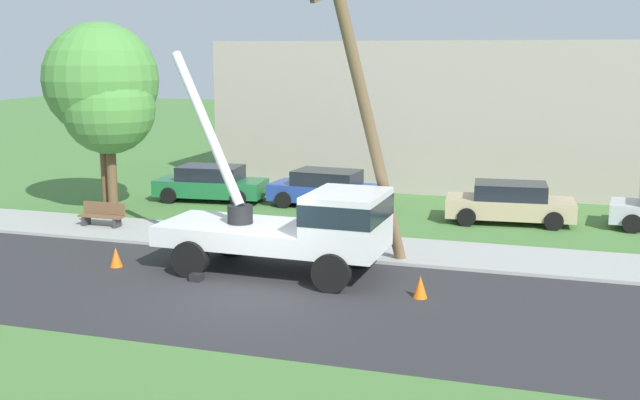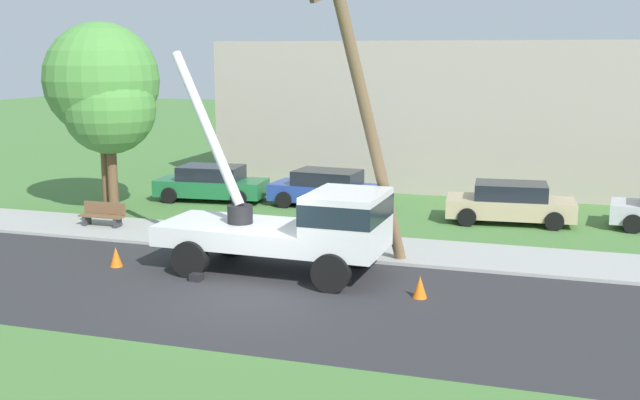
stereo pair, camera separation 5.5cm
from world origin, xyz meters
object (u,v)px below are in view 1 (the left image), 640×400
object	(u,v)px
utility_truck	(301,224)
roadside_tree_far	(101,80)
leaning_utility_pole	(366,111)
parked_sedan_tan	(510,203)
parked_sedan_green	(211,183)
traffic_cone_behind	(116,257)
roadside_tree_near	(108,108)
traffic_cone_ahead	(420,287)
park_bench	(102,215)
parked_sedan_blue	(327,188)

from	to	relation	value
utility_truck	roadside_tree_far	bearing A→B (deg)	149.53
leaning_utility_pole	parked_sedan_tan	world-z (taller)	leaning_utility_pole
parked_sedan_green	traffic_cone_behind	bearing A→B (deg)	-80.40
roadside_tree_near	roadside_tree_far	distance (m)	1.13
traffic_cone_ahead	park_bench	size ratio (longest dim) A/B	0.35
park_bench	roadside_tree_far	size ratio (longest dim) A/B	0.23
utility_truck	traffic_cone_ahead	distance (m)	3.77
parked_sedan_green	roadside_tree_far	size ratio (longest dim) A/B	0.65
utility_truck	parked_sedan_blue	size ratio (longest dim) A/B	1.49
leaning_utility_pole	roadside_tree_near	size ratio (longest dim) A/B	1.52
leaning_utility_pole	roadside_tree_far	size ratio (longest dim) A/B	1.22
leaning_utility_pole	parked_sedan_blue	xyz separation A→B (m)	(-3.58, 8.31, -3.69)
parked_sedan_tan	roadside_tree_far	size ratio (longest dim) A/B	0.64
traffic_cone_behind	parked_sedan_green	world-z (taller)	parked_sedan_green
park_bench	utility_truck	bearing A→B (deg)	-21.07
traffic_cone_ahead	utility_truck	bearing A→B (deg)	163.05
utility_truck	park_bench	distance (m)	8.87
traffic_cone_behind	roadside_tree_near	distance (m)	8.21
utility_truck	traffic_cone_behind	size ratio (longest dim) A/B	12.07
parked_sedan_blue	parked_sedan_tan	world-z (taller)	same
leaning_utility_pole	parked_sedan_blue	distance (m)	9.77
traffic_cone_ahead	roadside_tree_far	bearing A→B (deg)	152.81
park_bench	roadside_tree_near	size ratio (longest dim) A/B	0.28
parked_sedan_tan	park_bench	xyz separation A→B (m)	(-13.20, -5.10, -0.25)
parked_sedan_green	parked_sedan_tan	distance (m)	11.84
roadside_tree_near	roadside_tree_far	xyz separation A→B (m)	(-0.46, 0.31, 0.98)
leaning_utility_pole	park_bench	bearing A→B (deg)	166.44
utility_truck	park_bench	bearing A→B (deg)	158.93
parked_sedan_green	roadside_tree_near	distance (m)	5.29
utility_truck	parked_sedan_tan	world-z (taller)	utility_truck
leaning_utility_pole	parked_sedan_blue	bearing A→B (deg)	113.29
parked_sedan_blue	roadside_tree_near	world-z (taller)	roadside_tree_near
parked_sedan_green	roadside_tree_far	xyz separation A→B (m)	(-2.78, -3.20, 4.20)
utility_truck	traffic_cone_behind	world-z (taller)	utility_truck
leaning_utility_pole	parked_sedan_green	distance (m)	12.22
traffic_cone_ahead	parked_sedan_green	xyz separation A→B (m)	(-10.29, 9.91, 0.43)
roadside_tree_far	leaning_utility_pole	bearing A→B (deg)	-23.47
parked_sedan_tan	roadside_tree_far	distance (m)	15.42
traffic_cone_behind	roadside_tree_far	world-z (taller)	roadside_tree_far
traffic_cone_ahead	parked_sedan_green	size ratio (longest dim) A/B	0.12
utility_truck	parked_sedan_green	distance (m)	11.23
parked_sedan_blue	park_bench	bearing A→B (deg)	-136.17
park_bench	parked_sedan_green	bearing A→B (deg)	76.45
roadside_tree_far	parked_sedan_blue	bearing A→B (deg)	24.44
roadside_tree_far	traffic_cone_behind	bearing A→B (deg)	-55.80
roadside_tree_near	roadside_tree_far	bearing A→B (deg)	146.21
park_bench	roadside_tree_far	xyz separation A→B (m)	(-1.40, 2.50, 4.45)
utility_truck	parked_sedan_green	xyz separation A→B (m)	(-6.85, 8.87, -0.70)
parked_sedan_green	parked_sedan_blue	world-z (taller)	same
leaning_utility_pole	roadside_tree_near	xyz separation A→B (m)	(-10.73, 4.55, -0.47)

